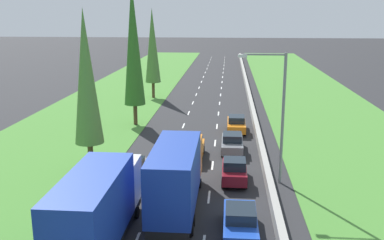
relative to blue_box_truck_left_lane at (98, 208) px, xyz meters
The scene contains 17 objects.
ground_plane 39.97m from the blue_box_truck_left_lane, 85.12° to the left, with size 300.00×300.00×0.00m, color #28282B.
grass_verge_left 40.88m from the blue_box_truck_left_lane, 103.11° to the left, with size 14.00×140.00×0.04m, color #478433.
grass_verge_right 43.60m from the blue_box_truck_left_lane, 65.95° to the left, with size 14.00×140.00×0.04m, color #478433.
median_barrier 40.83m from the blue_box_truck_left_lane, 77.12° to the left, with size 0.44×120.00×0.85m, color #9E9B93.
lane_markings 39.97m from the blue_box_truck_left_lane, 85.12° to the left, with size 3.64×116.00×0.01m.
blue_box_truck_left_lane is the anchor object (origin of this frame).
grey_hatchback_left_lane 9.14m from the blue_box_truck_left_lane, 91.79° to the left, with size 1.74×3.90×1.72m.
blue_sedan_right_lane 7.39m from the blue_box_truck_left_lane, 14.93° to the left, with size 1.82×4.50×1.64m.
blue_box_truck_centre_lane 5.80m from the blue_box_truck_left_lane, 55.09° to the left, with size 2.46×9.40×4.18m.
maroon_hatchback_right_lane_fourth 11.76m from the blue_box_truck_left_lane, 54.57° to the left, with size 1.74×3.90×1.72m.
grey_sedan_right_lane 17.66m from the blue_box_truck_left_lane, 67.80° to the left, with size 1.82×4.50×1.64m.
orange_sedan_right_lane 23.94m from the blue_box_truck_left_lane, 72.72° to the left, with size 1.82×4.50×1.64m.
orange_sedan_centre_lane 14.77m from the blue_box_truck_left_lane, 76.49° to the left, with size 1.82×4.50×1.64m.
poplar_tree_second 12.48m from the blue_box_truck_left_lane, 109.51° to the left, with size 2.10×2.10×11.90m.
poplar_tree_third 25.86m from the blue_box_truck_left_lane, 97.87° to the left, with size 2.17×2.17×14.70m.
poplar_tree_fourth 40.32m from the blue_box_truck_left_lane, 95.85° to the left, with size 2.10×2.10×12.12m.
street_light_mast 13.93m from the blue_box_truck_left_lane, 45.16° to the left, with size 3.20×0.28×9.00m.
Camera 1 is at (2.86, 0.75, 11.52)m, focal length 41.20 mm.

